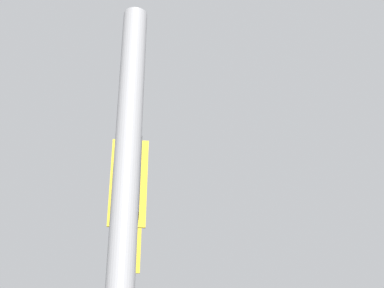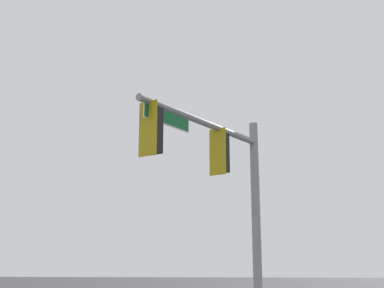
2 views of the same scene
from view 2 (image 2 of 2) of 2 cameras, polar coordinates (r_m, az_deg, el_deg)
name	(u,v)px [view 2 (image 2 of 2)]	position (r m, az deg, el deg)	size (l,w,h in m)	color
signal_pole_near	(224,175)	(14.78, 3.45, -3.35)	(5.35, 1.60, 5.88)	gray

